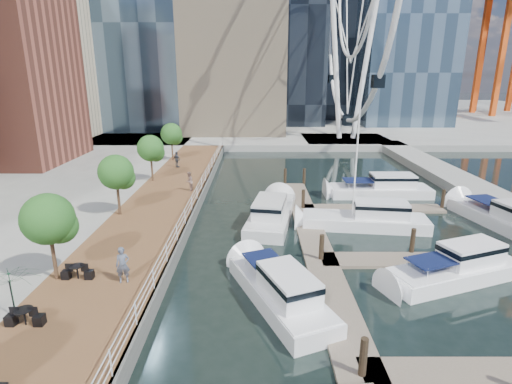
% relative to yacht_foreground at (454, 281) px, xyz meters
% --- Properties ---
extents(ground, '(520.00, 520.00, 0.00)m').
position_rel_yacht_foreground_xyz_m(ground, '(-10.16, -5.62, 0.00)').
color(ground, black).
rests_on(ground, ground).
extents(boardwalk, '(6.00, 60.00, 1.00)m').
position_rel_yacht_foreground_xyz_m(boardwalk, '(-19.16, 9.38, 0.50)').
color(boardwalk, brown).
rests_on(boardwalk, ground).
extents(seawall, '(0.25, 60.00, 1.00)m').
position_rel_yacht_foreground_xyz_m(seawall, '(-16.16, 9.38, 0.50)').
color(seawall, '#595954').
rests_on(seawall, ground).
extents(land_far, '(200.00, 114.00, 1.00)m').
position_rel_yacht_foreground_xyz_m(land_far, '(-10.16, 96.38, 0.50)').
color(land_far, gray).
rests_on(land_far, ground).
extents(breakwater, '(4.00, 60.00, 1.00)m').
position_rel_yacht_foreground_xyz_m(breakwater, '(9.84, 14.38, 0.50)').
color(breakwater, gray).
rests_on(breakwater, ground).
extents(pier, '(14.00, 12.00, 1.00)m').
position_rel_yacht_foreground_xyz_m(pier, '(3.84, 46.38, 0.50)').
color(pier, gray).
rests_on(pier, ground).
extents(railing, '(0.10, 60.00, 1.05)m').
position_rel_yacht_foreground_xyz_m(railing, '(-16.26, 9.38, 1.52)').
color(railing, white).
rests_on(railing, boardwalk).
extents(floating_docks, '(16.00, 34.00, 2.60)m').
position_rel_yacht_foreground_xyz_m(floating_docks, '(-2.19, 4.36, 0.49)').
color(floating_docks, '#6D6051').
rests_on(floating_docks, ground).
extents(street_trees, '(2.60, 42.60, 4.60)m').
position_rel_yacht_foreground_xyz_m(street_trees, '(-21.56, 8.38, 4.29)').
color(street_trees, '#3F2B1C').
rests_on(street_trees, ground).
extents(cafe_tables, '(2.50, 13.70, 0.74)m').
position_rel_yacht_foreground_xyz_m(cafe_tables, '(-20.56, -7.62, 1.37)').
color(cafe_tables, black).
rests_on(cafe_tables, ground).
extents(yacht_foreground, '(9.24, 5.39, 2.15)m').
position_rel_yacht_foreground_xyz_m(yacht_foreground, '(0.00, 0.00, 0.00)').
color(yacht_foreground, white).
rests_on(yacht_foreground, ground).
extents(pedestrian_near, '(0.78, 0.61, 1.90)m').
position_rel_yacht_foreground_xyz_m(pedestrian_near, '(-17.95, -1.95, 1.95)').
color(pedestrian_near, '#485061').
rests_on(pedestrian_near, boardwalk).
extents(pedestrian_mid, '(0.76, 0.92, 1.76)m').
position_rel_yacht_foreground_xyz_m(pedestrian_mid, '(-17.29, 14.79, 1.88)').
color(pedestrian_mid, '#89685E').
rests_on(pedestrian_mid, boardwalk).
extents(pedestrian_far, '(1.10, 1.04, 1.83)m').
position_rel_yacht_foreground_xyz_m(pedestrian_far, '(-20.26, 24.49, 1.92)').
color(pedestrian_far, '#353942').
rests_on(pedestrian_far, boardwalk).
extents(moored_yachts, '(23.51, 31.68, 11.50)m').
position_rel_yacht_foreground_xyz_m(moored_yachts, '(-2.49, 6.62, 0.00)').
color(moored_yachts, white).
rests_on(moored_yachts, ground).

